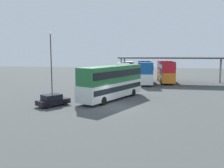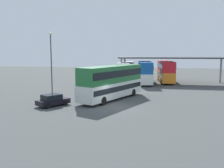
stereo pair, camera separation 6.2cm
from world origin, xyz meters
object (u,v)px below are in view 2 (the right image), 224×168
(double_decker_near_canopy, at_px, (126,71))
(parked_hatchback, at_px, (53,100))
(double_decker_far_right, at_px, (166,71))
(lamppost_tall, at_px, (51,56))
(double_decker_main, at_px, (112,81))
(double_decker_mid_row, at_px, (145,71))

(double_decker_near_canopy, bearing_deg, parked_hatchback, 166.81)
(double_decker_far_right, distance_m, lamppost_tall, 24.00)
(double_decker_main, distance_m, parked_hatchback, 8.05)
(double_decker_near_canopy, bearing_deg, double_decker_far_right, -81.36)
(double_decker_main, relative_size, parked_hatchback, 2.90)
(double_decker_main, xyz_separation_m, double_decker_mid_row, (3.67, 17.24, -0.05))
(double_decker_near_canopy, height_order, double_decker_far_right, double_decker_far_right)
(lamppost_tall, bearing_deg, double_decker_near_canopy, 56.78)
(double_decker_mid_row, bearing_deg, parked_hatchback, 151.91)
(double_decker_near_canopy, bearing_deg, lamppost_tall, 147.30)
(double_decker_main, relative_size, double_decker_far_right, 1.05)
(double_decker_main, relative_size, lamppost_tall, 1.27)
(parked_hatchback, distance_m, double_decker_near_canopy, 24.56)
(double_decker_main, distance_m, double_decker_far_right, 21.33)
(parked_hatchback, xyz_separation_m, lamppost_tall, (-3.89, 9.01, 4.88))
(double_decker_far_right, bearing_deg, double_decker_near_canopy, 93.99)
(parked_hatchback, bearing_deg, double_decker_far_right, 6.63)
(lamppost_tall, bearing_deg, double_decker_main, -21.66)
(double_decker_mid_row, bearing_deg, double_decker_far_right, -61.87)
(double_decker_main, height_order, double_decker_mid_row, double_decker_main)
(double_decker_main, distance_m, double_decker_near_canopy, 18.74)
(double_decker_near_canopy, xyz_separation_m, lamppost_tall, (-9.70, -14.81, 3.33))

